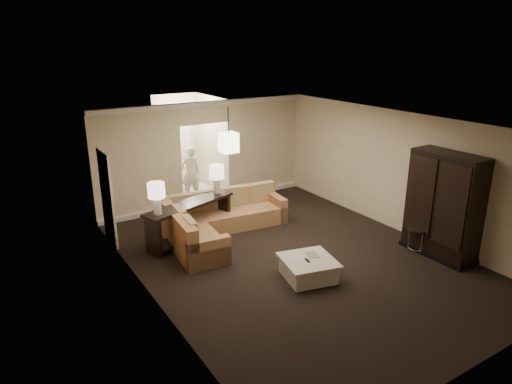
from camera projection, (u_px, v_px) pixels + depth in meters
ground at (293, 258)px, 9.47m from camera, size 8.00×8.00×0.00m
wall_back at (206, 154)px, 12.23m from camera, size 6.00×0.04×2.80m
wall_front at (484, 280)px, 5.81m from camera, size 6.00×0.04×2.80m
wall_left at (149, 226)px, 7.50m from camera, size 0.04×8.00×2.80m
wall_right at (399, 172)px, 10.54m from camera, size 0.04×8.00×2.80m
ceiling at (297, 124)px, 8.58m from camera, size 6.00×8.00×0.02m
crown_molding at (205, 104)px, 11.77m from camera, size 6.00×0.10×0.12m
baseboard at (208, 201)px, 12.62m from camera, size 6.00×0.10×0.12m
side_door at (107, 198)px, 9.88m from camera, size 0.05×0.90×2.10m
foyer at (185, 148)px, 13.34m from camera, size 1.44×2.02×2.80m
sectional_sofa at (215, 221)px, 10.47m from camera, size 3.22×2.48×0.90m
coffee_table at (308, 268)px, 8.64m from camera, size 1.15×1.15×0.40m
console_table at (190, 218)px, 10.20m from camera, size 2.33×1.22×0.88m
armoire at (443, 208)px, 9.31m from camera, size 0.65×1.53×2.19m
drink_table at (418, 235)px, 9.63m from camera, size 0.43×0.43×0.54m
table_lamp_left at (156, 193)px, 9.29m from camera, size 0.35×0.35×0.68m
table_lamp_right at (217, 175)px, 10.59m from camera, size 0.35×0.35×0.68m
pendant_light at (229, 142)px, 11.01m from camera, size 0.38×0.38×1.09m
person at (190, 170)px, 12.70m from camera, size 0.63×0.44×1.70m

